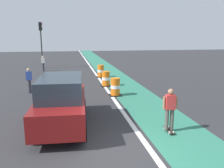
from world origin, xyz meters
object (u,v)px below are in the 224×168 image
Objects in this scene: traffic_barrel_back at (101,71)px; traffic_light_corner at (41,37)px; traffic_barrel_front at (115,87)px; traffic_barrel_mid at (106,79)px; pedestrian_waiting at (29,80)px; parked_suv_nearest at (62,101)px; skateboarder_on_lane at (170,109)px; pedestrian_crossing at (43,63)px.

traffic_barrel_back is 0.21× the size of traffic_light_corner.
traffic_barrel_mid is (-0.14, 2.78, 0.00)m from traffic_barrel_front.
pedestrian_waiting is (-5.29, 1.62, 0.33)m from traffic_barrel_front.
parked_suv_nearest is at bearing -69.66° from pedestrian_waiting.
traffic_barrel_back is 9.61m from traffic_light_corner.
skateboarder_on_lane is 1.05× the size of pedestrian_crossing.
parked_suv_nearest reaches higher than pedestrian_crossing.
traffic_light_corner reaches higher than parked_suv_nearest.
traffic_barrel_front is 1.00× the size of traffic_barrel_mid.
skateboarder_on_lane is 0.33× the size of traffic_light_corner.
parked_suv_nearest is 0.92× the size of traffic_light_corner.
pedestrian_crossing is at bearing 90.73° from pedestrian_waiting.
pedestrian_crossing is 1.00× the size of pedestrian_waiting.
traffic_barrel_front is 2.78m from traffic_barrel_mid.
traffic_barrel_front is 0.68× the size of pedestrian_crossing.
pedestrian_waiting is (-2.21, 5.98, -0.17)m from parked_suv_nearest.
traffic_light_corner is (-5.60, 10.87, 2.97)m from traffic_barrel_mid.
pedestrian_crossing is (-2.33, 15.42, -0.17)m from parked_suv_nearest.
traffic_barrel_mid is 9.83m from pedestrian_crossing.
traffic_barrel_mid is at bearing 67.66° from parked_suv_nearest.
traffic_barrel_front is at bearing -89.95° from traffic_barrel_back.
parked_suv_nearest is 6.38m from pedestrian_waiting.
traffic_light_corner reaches higher than traffic_barrel_front.
pedestrian_waiting reaches higher than traffic_barrel_front.
traffic_barrel_front is 0.21× the size of traffic_light_corner.
traffic_light_corner is (-5.74, 7.12, 2.97)m from traffic_barrel_back.
parked_suv_nearest reaches higher than traffic_barrel_back.
traffic_light_corner is 12.32m from pedestrian_waiting.
skateboarder_on_lane is at bearing -70.90° from traffic_light_corner.
parked_suv_nearest reaches higher than pedestrian_waiting.
traffic_light_corner reaches higher than traffic_barrel_back.
traffic_barrel_front is at bearing 99.53° from skateboarder_on_lane.
traffic_barrel_mid is at bearing -92.07° from traffic_barrel_back.
traffic_light_corner is at bearing 109.10° from skateboarder_on_lane.
traffic_light_corner reaches higher than pedestrian_crossing.
skateboarder_on_lane reaches higher than traffic_barrel_mid.
skateboarder_on_lane is 0.36× the size of parked_suv_nearest.
parked_suv_nearest reaches higher than traffic_barrel_mid.
traffic_light_corner is at bearing 97.41° from pedestrian_crossing.
pedestrian_waiting reaches higher than traffic_barrel_back.
traffic_barrel_front is 1.00× the size of traffic_barrel_back.
traffic_barrel_back is at bearing 74.26° from parked_suv_nearest.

